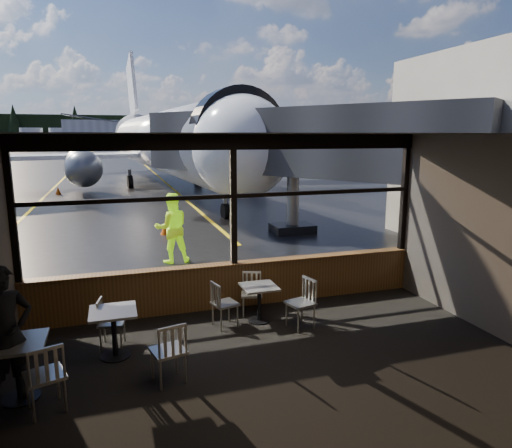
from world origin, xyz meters
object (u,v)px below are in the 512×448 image
chair_near_e (300,304)px  chair_mid_s (168,351)px  cafe_table_near (259,304)px  chair_near_w (225,304)px  chair_left_s (45,376)px  passenger (6,336)px  chair_near_n (252,294)px  chair_mid_w (112,323)px  jet_bridge (296,169)px  cafe_table_mid (114,334)px  ground_crew (172,228)px  airliner (165,102)px  cone_wing (58,191)px  cafe_table_left (18,371)px  cone_nose (165,228)px

chair_near_e → chair_mid_s: bearing=99.9°
cafe_table_near → chair_near_w: bearing=-176.8°
chair_left_s → passenger: bearing=125.5°
chair_near_e → passenger: bearing=88.4°
chair_near_n → chair_mid_w: size_ratio=1.00×
cafe_table_near → chair_near_n: bearing=96.7°
chair_near_n → chair_mid_w: (-2.61, -0.61, -0.00)m
chair_mid_w → jet_bridge: bearing=148.9°
cafe_table_mid → passenger: 1.69m
chair_left_s → ground_crew: ground_crew is taller
chair_near_n → passenger: size_ratio=0.45×
jet_bridge → passenger: bearing=-132.4°
chair_near_n → chair_left_s: (-3.43, -2.25, 0.06)m
cafe_table_mid → ground_crew: 5.57m
airliner → cafe_table_near: bearing=-97.1°
cafe_table_near → chair_mid_s: bearing=-138.7°
cafe_table_near → chair_left_s: chair_left_s is taller
chair_mid_w → passenger: 1.90m
cafe_table_near → chair_near_e: size_ratio=0.76×
chair_near_n → cone_wing: (-5.57, 21.13, -0.20)m
cone_wing → chair_near_w: bearing=-77.1°
cafe_table_left → chair_near_n: size_ratio=0.97×
chair_near_n → cone_wing: chair_near_n is taller
jet_bridge → chair_left_s: (-6.82, -8.30, -1.88)m
cafe_table_mid → cone_nose: (1.80, 8.98, -0.16)m
cone_wing → cafe_table_near: bearing=-75.3°
chair_near_n → chair_mid_w: chair_near_n is taller
chair_near_e → cone_nose: (-1.44, 8.84, -0.24)m
chair_mid_w → cone_nose: bearing=178.8°
airliner → chair_mid_w: size_ratio=43.12×
cone_nose → cone_wing: cone_nose is taller
airliner → chair_mid_w: airliner is taller
chair_near_w → ground_crew: (-0.35, 4.69, 0.53)m
cafe_table_near → chair_near_n: size_ratio=0.83×
jet_bridge → cafe_table_near: (-3.35, -6.40, -2.01)m
ground_crew → chair_mid_s: bearing=79.4°
chair_near_n → chair_near_e: bearing=144.5°
cafe_table_mid → chair_left_s: size_ratio=0.81×
chair_near_n → passenger: passenger is taller
chair_near_n → chair_near_w: bearing=47.7°
chair_near_w → passenger: passenger is taller
chair_mid_w → ground_crew: bearing=172.5°
chair_mid_w → chair_left_s: 1.83m
jet_bridge → cone_wing: 17.67m
chair_near_n → chair_mid_s: 2.74m
cafe_table_left → chair_near_e: size_ratio=0.88×
cafe_table_left → ground_crew: size_ratio=0.43×
chair_near_n → ground_crew: bearing=-60.5°
airliner → chair_left_s: bearing=-104.8°
chair_near_w → cafe_table_near: bearing=79.0°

